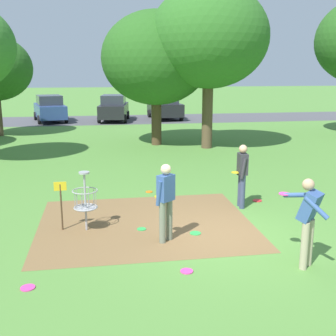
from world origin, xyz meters
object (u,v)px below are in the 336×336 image
object	(u,v)px
player_waiting_left	(242,172)
frisbee_far_left	(187,271)
player_foreground_watching	(166,198)
tree_near_right	(209,37)
frisbee_near_basket	(257,201)
tree_mid_center	(156,58)
disc_golf_basket	(83,199)
parked_car_leftmost	(50,108)
frisbee_far_right	(195,233)
player_throwing	(308,217)
frisbee_scattered_a	(28,288)
frisbee_mid_grass	(142,229)
parked_car_center_left	(114,108)
parked_car_center_right	(165,106)
frisbee_scattered_b	(149,192)

from	to	relation	value
player_waiting_left	frisbee_far_left	bearing A→B (deg)	-122.62
player_foreground_watching	tree_near_right	xyz separation A→B (m)	(3.63, 10.70, 4.04)
player_waiting_left	frisbee_near_basket	xyz separation A→B (m)	(0.64, 0.45, -0.96)
frisbee_near_basket	tree_mid_center	xyz separation A→B (m)	(-1.59, 9.54, 4.12)
disc_golf_basket	parked_car_leftmost	xyz separation A→B (m)	(-3.01, 21.50, 0.17)
disc_golf_basket	tree_near_right	xyz separation A→B (m)	(5.40, 9.76, 4.26)
player_waiting_left	frisbee_far_right	bearing A→B (deg)	-134.54
player_throwing	frisbee_near_basket	world-z (taller)	player_throwing
frisbee_scattered_a	tree_near_right	distance (m)	14.71
frisbee_near_basket	frisbee_mid_grass	bearing A→B (deg)	-154.34
player_throwing	tree_near_right	world-z (taller)	tree_near_right
parked_car_center_left	frisbee_mid_grass	bearing A→B (deg)	-90.39
frisbee_near_basket	parked_car_center_left	xyz separation A→B (m)	(-3.30, 19.71, 0.91)
player_foreground_watching	frisbee_far_right	size ratio (longest dim) A/B	6.73
player_waiting_left	parked_car_center_right	distance (m)	20.85
frisbee_far_right	frisbee_far_left	bearing A→B (deg)	-107.68
disc_golf_basket	tree_mid_center	distance (m)	11.95
frisbee_mid_grass	frisbee_scattered_b	size ratio (longest dim) A/B	1.04
disc_golf_basket	frisbee_scattered_b	xyz separation A→B (m)	(1.85, 2.83, -0.74)
frisbee_far_right	frisbee_scattered_a	xyz separation A→B (m)	(-3.36, -1.94, 0.00)
player_throwing	parked_car_leftmost	bearing A→B (deg)	106.61
frisbee_far_right	player_throwing	bearing A→B (deg)	-48.99
player_waiting_left	parked_car_leftmost	distance (m)	21.69
player_throwing	frisbee_far_right	size ratio (longest dim) A/B	6.73
tree_near_right	parked_car_leftmost	xyz separation A→B (m)	(-8.41, 11.74, -4.09)
frisbee_scattered_b	player_waiting_left	bearing A→B (deg)	-38.42
disc_golf_basket	frisbee_scattered_a	xyz separation A→B (m)	(-0.86, -2.57, -0.74)
frisbee_scattered_a	frisbee_near_basket	bearing A→B (deg)	35.67
frisbee_near_basket	tree_near_right	world-z (taller)	tree_near_right
frisbee_mid_grass	frisbee_far_left	distance (m)	2.31
tree_near_right	parked_car_center_right	xyz separation A→B (m)	(-0.15, 12.08, -4.09)
frisbee_far_left	frisbee_scattered_a	world-z (taller)	same
frisbee_far_right	parked_car_leftmost	distance (m)	22.83
frisbee_mid_grass	frisbee_far_left	world-z (taller)	same
player_waiting_left	frisbee_far_left	xyz separation A→B (m)	(-2.20, -3.43, -0.96)
tree_mid_center	frisbee_far_right	bearing A→B (deg)	-93.33
player_throwing	frisbee_scattered_a	bearing A→B (deg)	-179.85
frisbee_scattered_b	parked_car_center_left	world-z (taller)	parked_car_center_left
frisbee_near_basket	tree_mid_center	world-z (taller)	tree_mid_center
frisbee_far_left	frisbee_scattered_a	distance (m)	2.80
frisbee_far_right	player_waiting_left	bearing A→B (deg)	45.46
frisbee_scattered_b	frisbee_far_right	bearing A→B (deg)	-79.38
frisbee_scattered_b	parked_car_center_left	xyz separation A→B (m)	(-0.38, 18.35, 0.91)
player_waiting_left	frisbee_far_left	world-z (taller)	player_waiting_left
tree_near_right	parked_car_leftmost	size ratio (longest dim) A/B	1.62
frisbee_scattered_a	parked_car_center_left	size ratio (longest dim) A/B	0.06
player_foreground_watching	parked_car_center_right	bearing A→B (deg)	81.32
tree_mid_center	frisbee_far_left	bearing A→B (deg)	-95.29
disc_golf_basket	parked_car_leftmost	bearing A→B (deg)	97.96
tree_near_right	tree_mid_center	distance (m)	2.70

